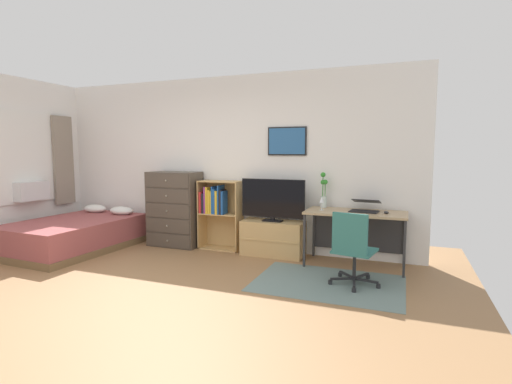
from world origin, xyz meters
TOP-DOWN VIEW (x-y plane):
  - ground_plane at (0.00, 0.00)m, footprint 7.20×7.20m
  - wall_back_with_posters at (0.01, 2.43)m, footprint 6.12×0.09m
  - area_rug at (1.92, 1.24)m, footprint 1.70×1.20m
  - bed at (-2.10, 1.38)m, footprint 1.43×2.02m
  - dresser at (-0.75, 2.15)m, footprint 0.84×0.46m
  - bookshelf at (-0.00, 2.22)m, footprint 0.67×0.30m
  - tv_stand at (0.93, 2.17)m, footprint 0.92×0.41m
  - television at (0.93, 2.15)m, footprint 0.96×0.16m
  - desk at (2.12, 2.14)m, footprint 1.30×0.63m
  - office_chair at (2.19, 1.24)m, footprint 0.58×0.57m
  - laptop at (2.24, 2.14)m, footprint 0.40×0.42m
  - computer_mouse at (2.51, 2.03)m, footprint 0.06×0.10m
  - bamboo_vase at (1.65, 2.29)m, footprint 0.11×0.11m
  - wine_glass at (1.68, 2.01)m, footprint 0.07×0.07m

SIDE VIEW (x-z plane):
  - ground_plane at x=0.00m, z-range 0.00..0.00m
  - area_rug at x=1.92m, z-range 0.00..0.01m
  - bed at x=-2.10m, z-range -0.06..0.54m
  - tv_stand at x=0.93m, z-range 0.00..0.51m
  - office_chair at x=2.19m, z-range 0.03..0.89m
  - dresser at x=-0.75m, z-range 0.00..1.21m
  - desk at x=2.12m, z-range 0.24..0.98m
  - bookshelf at x=0.00m, z-range 0.11..1.19m
  - computer_mouse at x=2.51m, z-range 0.74..0.77m
  - laptop at x=2.24m, z-range 0.72..0.88m
  - television at x=0.93m, z-range 0.52..1.14m
  - wine_glass at x=1.68m, z-range 0.78..0.96m
  - bamboo_vase at x=1.65m, z-range 0.71..1.21m
  - wall_back_with_posters at x=0.01m, z-range 0.00..2.70m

